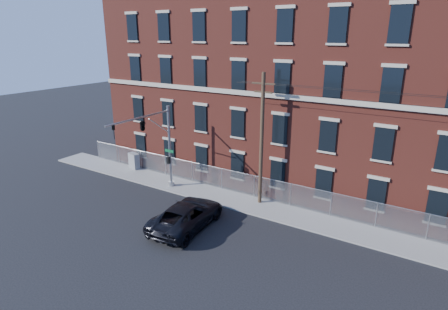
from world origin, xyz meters
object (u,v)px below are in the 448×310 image
at_px(traffic_signal_mast, 149,132).
at_px(utility_pole_near, 262,138).
at_px(utility_cabinet, 134,161).
at_px(pickup_truck, 187,215).

height_order(traffic_signal_mast, utility_pole_near, utility_pole_near).
bearing_deg(traffic_signal_mast, utility_pole_near, 23.14).
bearing_deg(utility_pole_near, utility_cabinet, 178.36).
bearing_deg(utility_pole_near, pickup_truck, -113.32).
distance_m(pickup_truck, utility_cabinet, 13.02).
bearing_deg(traffic_signal_mast, pickup_truck, -24.81).
relative_size(traffic_signal_mast, pickup_truck, 1.10).
bearing_deg(traffic_signal_mast, utility_cabinet, 147.22).
bearing_deg(utility_pole_near, traffic_signal_mast, -156.86).
relative_size(utility_pole_near, utility_cabinet, 6.67).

